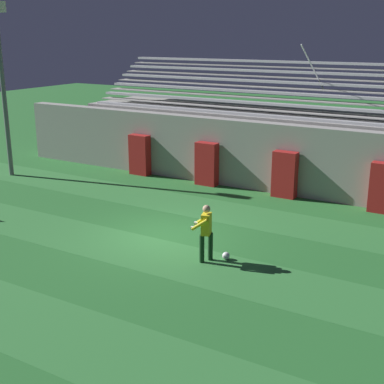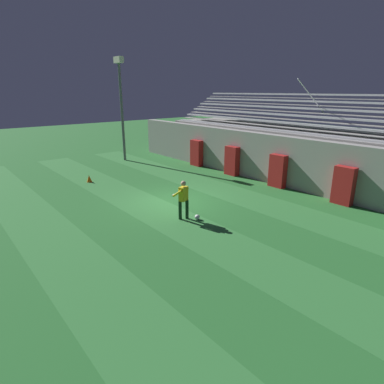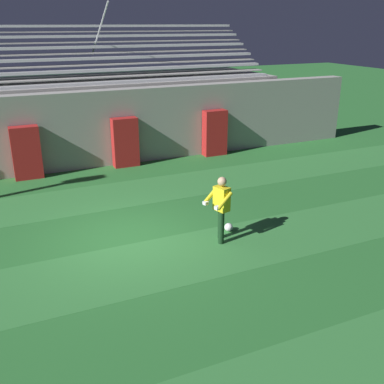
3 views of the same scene
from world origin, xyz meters
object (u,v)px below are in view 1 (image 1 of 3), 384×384
Objects in this scene: padding_pillar_gate_left at (207,164)px; soccer_ball at (226,256)px; floodlight_pole at (1,68)px; padding_pillar_far_left at (140,155)px; padding_pillar_gate_right at (285,175)px; goalkeeper at (206,229)px; padding_pillar_far_right at (383,188)px.

padding_pillar_gate_left is 8.31× the size of soccer_ball.
floodlight_pole is 34.10× the size of soccer_ball.
padding_pillar_far_left reaches higher than soccer_ball.
padding_pillar_gate_left is 3.48m from padding_pillar_far_left.
padding_pillar_gate_right is at bearing 96.95° from soccer_ball.
soccer_ball is (4.30, -6.60, -0.80)m from padding_pillar_gate_left.
padding_pillar_far_left is 10.23m from soccer_ball.
floodlight_pole reaches higher than goalkeeper.
padding_pillar_far_left is 1.00× the size of padding_pillar_far_right.
padding_pillar_gate_left reaches higher than soccer_ball.
goalkeeper is (3.85, -7.00, 0.04)m from padding_pillar_gate_left.
floodlight_pole reaches higher than soccer_ball.
padding_pillar_gate_right is (3.49, 0.00, 0.00)m from padding_pillar_gate_left.
padding_pillar_far_right is 16.48m from floodlight_pole.
goalkeeper is (0.35, -7.00, 0.04)m from padding_pillar_gate_right.
padding_pillar_gate_right is 1.00× the size of padding_pillar_far_right.
soccer_ball is at bearing -15.42° from floodlight_pole.
goalkeeper is (7.33, -7.00, 0.04)m from padding_pillar_far_left.
padding_pillar_gate_right is 1.00× the size of padding_pillar_far_left.
floodlight_pole is at bearing -165.61° from padding_pillar_gate_right.
padding_pillar_far_left is at bearing 180.00° from padding_pillar_gate_left.
soccer_ball is at bearing -56.94° from padding_pillar_gate_left.
padding_pillar_gate_right is at bearing 14.39° from floodlight_pole.
padding_pillar_far_right is at bearing 11.07° from floodlight_pole.
soccer_ball is at bearing -83.05° from padding_pillar_gate_right.
padding_pillar_gate_right is 6.97m from padding_pillar_far_left.
padding_pillar_far_right is (3.73, 0.00, 0.00)m from padding_pillar_gate_right.
floodlight_pole is at bearing 162.36° from goalkeeper.
padding_pillar_gate_right is 1.09× the size of goalkeeper.
padding_pillar_gate_left is 0.24× the size of floodlight_pole.
padding_pillar_far_right is 1.09× the size of goalkeeper.
goalkeeper is 1.04m from soccer_ball.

